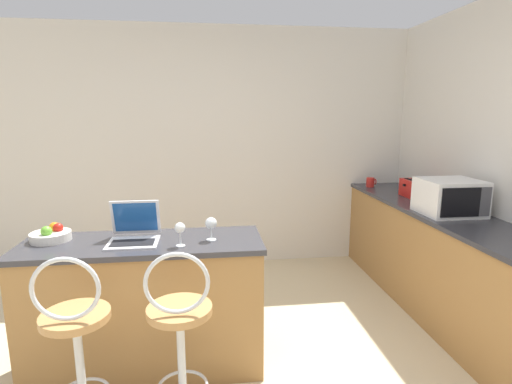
% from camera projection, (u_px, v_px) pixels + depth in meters
% --- Properties ---
extents(wall_back, '(12.00, 0.06, 2.60)m').
position_uv_depth(wall_back, '(201.00, 150.00, 4.36)').
color(wall_back, silver).
rests_on(wall_back, ground_plane).
extents(breakfast_bar, '(1.52, 0.54, 0.89)m').
position_uv_depth(breakfast_bar, '(146.00, 305.00, 2.63)').
color(breakfast_bar, '#9E703D').
rests_on(breakfast_bar, ground_plane).
extents(counter_right, '(0.59, 3.06, 0.89)m').
position_uv_depth(counter_right, '(449.00, 267.00, 3.28)').
color(counter_right, '#9E703D').
rests_on(counter_right, ground_plane).
extents(bar_stool_near, '(0.40, 0.40, 1.04)m').
position_uv_depth(bar_stool_near, '(78.00, 354.00, 2.02)').
color(bar_stool_near, silver).
rests_on(bar_stool_near, ground_plane).
extents(bar_stool_far, '(0.40, 0.40, 1.04)m').
position_uv_depth(bar_stool_far, '(181.00, 346.00, 2.09)').
color(bar_stool_far, silver).
rests_on(bar_stool_far, ground_plane).
extents(laptop, '(0.31, 0.30, 0.25)m').
position_uv_depth(laptop, '(134.00, 231.00, 2.55)').
color(laptop, silver).
rests_on(laptop, breakfast_bar).
extents(microwave, '(0.44, 0.41, 0.28)m').
position_uv_depth(microwave, '(450.00, 197.00, 3.20)').
color(microwave, white).
rests_on(microwave, counter_right).
extents(toaster, '(0.19, 0.25, 0.17)m').
position_uv_depth(toaster, '(413.00, 188.00, 3.89)').
color(toaster, red).
rests_on(toaster, counter_right).
extents(mug_red, '(0.10, 0.09, 0.10)m').
position_uv_depth(mug_red, '(371.00, 182.00, 4.42)').
color(mug_red, red).
rests_on(mug_red, counter_right).
extents(wine_glass_short, '(0.08, 0.08, 0.15)m').
position_uv_depth(wine_glass_short, '(211.00, 224.00, 2.54)').
color(wine_glass_short, silver).
rests_on(wine_glass_short, breakfast_bar).
extents(fruit_bowl, '(0.25, 0.25, 0.11)m').
position_uv_depth(fruit_bowl, '(51.00, 235.00, 2.55)').
color(fruit_bowl, silver).
rests_on(fruit_bowl, breakfast_bar).
extents(wine_glass_tall, '(0.07, 0.07, 0.15)m').
position_uv_depth(wine_glass_tall, '(180.00, 229.00, 2.43)').
color(wine_glass_tall, silver).
rests_on(wine_glass_tall, breakfast_bar).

